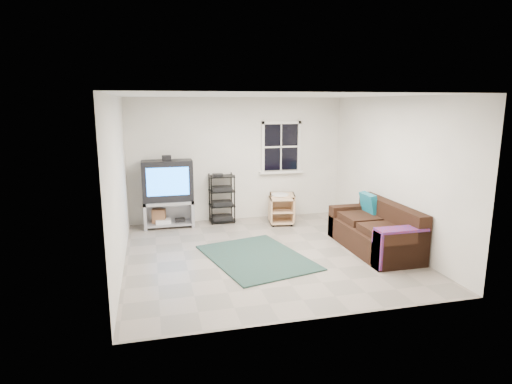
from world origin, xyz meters
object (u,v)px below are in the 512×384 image
object	(u,v)px
sofa	(376,232)
side_table_right	(282,205)
side_table_left	(281,210)
av_rack	(222,201)
tv_unit	(168,188)

from	to	relation	value
sofa	side_table_right	bearing A→B (deg)	114.38
side_table_left	sofa	distance (m)	2.24
av_rack	sofa	world-z (taller)	av_rack
tv_unit	side_table_left	bearing A→B (deg)	-8.76
side_table_right	tv_unit	bearing A→B (deg)	177.95
av_rack	side_table_right	xyz separation A→B (m)	(1.28, -0.15, -0.11)
side_table_right	av_rack	bearing A→B (deg)	173.37
side_table_left	side_table_right	world-z (taller)	side_table_right
av_rack	sofa	size ratio (longest dim) A/B	0.54
tv_unit	side_table_left	world-z (taller)	tv_unit
side_table_right	sofa	world-z (taller)	sofa
sofa	tv_unit	bearing A→B (deg)	145.90
side_table_left	side_table_right	distance (m)	0.29
side_table_left	sofa	world-z (taller)	sofa
tv_unit	side_table_right	xyz separation A→B (m)	(2.39, -0.09, -0.47)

